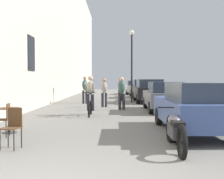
{
  "coord_description": "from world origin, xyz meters",
  "views": [
    {
      "loc": [
        0.87,
        -3.39,
        1.51
      ],
      "look_at": [
        0.75,
        13.55,
        0.95
      ],
      "focal_mm": 44.99,
      "sensor_mm": 36.0,
      "label": 1
    }
  ],
  "objects": [
    {
      "name": "cafe_chair_near_toward_wall",
      "position": [
        -1.37,
        2.76,
        0.52
      ],
      "size": [
        0.44,
        0.44,
        0.89
      ],
      "color": "black",
      "rests_on": "ground_plane"
    },
    {
      "name": "pedestrian_near",
      "position": [
        1.26,
        10.84,
        0.94
      ],
      "size": [
        0.34,
        0.24,
        1.67
      ],
      "color": "#26262D",
      "rests_on": "ground_plane"
    },
    {
      "name": "parked_car_second",
      "position": [
        3.3,
        10.3,
        0.74
      ],
      "size": [
        1.76,
        4.05,
        1.43
      ],
      "color": "#595960",
      "rests_on": "ground_plane"
    },
    {
      "name": "parked_car_fifth",
      "position": [
        3.07,
        26.78,
        0.76
      ],
      "size": [
        1.76,
        4.12,
        1.46
      ],
      "color": "#B7B7BC",
      "rests_on": "ground_plane"
    },
    {
      "name": "parked_motorcycle",
      "position": [
        2.21,
        2.72,
        0.4
      ],
      "size": [
        0.62,
        2.15,
        0.92
      ],
      "color": "black",
      "rests_on": "ground_plane"
    },
    {
      "name": "cafe_chair_mid_toward_street",
      "position": [
        -2.05,
        4.02,
        0.52
      ],
      "size": [
        0.42,
        0.42,
        0.89
      ],
      "color": "black",
      "rests_on": "ground_plane"
    },
    {
      "name": "parked_car_third",
      "position": [
        3.24,
        15.81,
        0.81
      ],
      "size": [
        1.88,
        4.42,
        1.57
      ],
      "color": "black",
      "rests_on": "ground_plane"
    },
    {
      "name": "pedestrian_furthest",
      "position": [
        1.34,
        17.14,
        0.94
      ],
      "size": [
        0.37,
        0.28,
        1.67
      ],
      "color": "#26262D",
      "rests_on": "ground_plane"
    },
    {
      "name": "street_lamp",
      "position": [
        2.08,
        15.7,
        3.11
      ],
      "size": [
        0.32,
        0.32,
        4.9
      ],
      "color": "black",
      "rests_on": "ground_plane"
    },
    {
      "name": "parked_car_fourth",
      "position": [
        3.3,
        21.02,
        0.82
      ],
      "size": [
        1.93,
        4.45,
        1.57
      ],
      "color": "#595960",
      "rests_on": "ground_plane"
    },
    {
      "name": "cyclist_on_bicycle",
      "position": [
        -0.14,
        8.6,
        0.81
      ],
      "size": [
        0.52,
        1.76,
        1.74
      ],
      "color": "black",
      "rests_on": "ground_plane"
    },
    {
      "name": "pedestrian_far",
      "position": [
        -1.01,
        14.63,
        1.0
      ],
      "size": [
        0.36,
        0.27,
        1.77
      ],
      "color": "#26262D",
      "rests_on": "ground_plane"
    },
    {
      "name": "parked_car_nearest",
      "position": [
        3.15,
        4.59,
        0.75
      ],
      "size": [
        1.73,
        4.06,
        1.44
      ],
      "color": "#384C84",
      "rests_on": "ground_plane"
    },
    {
      "name": "pedestrian_mid",
      "position": [
        0.32,
        12.35,
        0.92
      ],
      "size": [
        0.35,
        0.26,
        1.63
      ],
      "color": "#26262D",
      "rests_on": "ground_plane"
    },
    {
      "name": "cafe_table_mid",
      "position": [
        -2.12,
        4.58,
        0.52
      ],
      "size": [
        0.64,
        0.64,
        0.72
      ],
      "color": "black",
      "rests_on": "ground_plane"
    }
  ]
}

